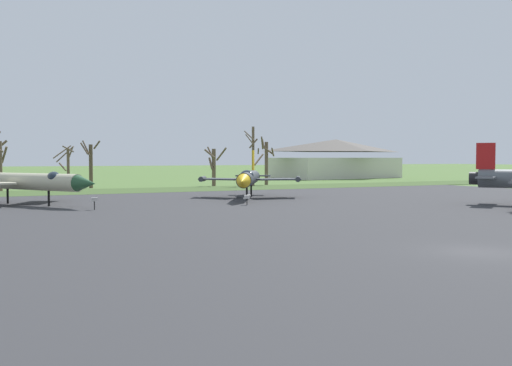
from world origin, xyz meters
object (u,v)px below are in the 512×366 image
at_px(jet_fighter_front_left, 249,178).
at_px(info_placard_front_left, 247,199).
at_px(jet_fighter_rear_left, 30,181).
at_px(info_placard_rear_left, 94,202).
at_px(visitor_building, 336,159).

xyz_separation_m(jet_fighter_front_left, info_placard_front_left, (-3.93, -7.80, -1.53)).
bearing_deg(jet_fighter_rear_left, info_placard_front_left, -26.19).
relative_size(jet_fighter_front_left, info_placard_rear_left, 13.31).
relative_size(info_placard_front_left, visitor_building, 0.03).
bearing_deg(info_placard_front_left, jet_fighter_front_left, 63.27).
relative_size(jet_fighter_rear_left, info_placard_rear_left, 13.78).
bearing_deg(jet_fighter_rear_left, jet_fighter_front_left, -1.91).
bearing_deg(info_placard_rear_left, jet_fighter_front_left, 21.24).
bearing_deg(jet_fighter_rear_left, info_placard_rear_left, -60.58).
height_order(info_placard_front_left, info_placard_rear_left, info_placard_rear_left).
height_order(jet_fighter_front_left, jet_fighter_rear_left, jet_fighter_front_left).
bearing_deg(visitor_building, info_placard_rear_left, -137.63).
distance_m(info_placard_front_left, visitor_building, 74.88).
height_order(jet_fighter_front_left, info_placard_rear_left, jet_fighter_front_left).
bearing_deg(visitor_building, jet_fighter_rear_left, -143.41).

